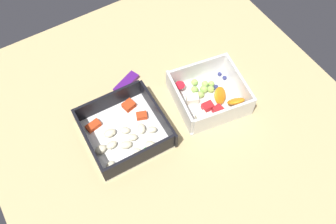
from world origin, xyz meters
The scene contains 4 objects.
table_surface centered at (0.00, 0.00, 1.00)cm, with size 80.00×80.00×2.00cm, color tan.
pasta_container centered at (-10.96, 0.56, 3.65)cm, with size 17.65×17.23×5.36cm.
fruit_bowl centered at (10.21, -1.60, 3.97)cm, with size 17.77×17.01×5.92cm.
candy_bar centered at (-4.29, 12.59, 2.60)cm, with size 7.00×2.40×1.20cm, color #51197A.
Camera 1 is at (-22.47, -36.46, 73.02)cm, focal length 38.31 mm.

